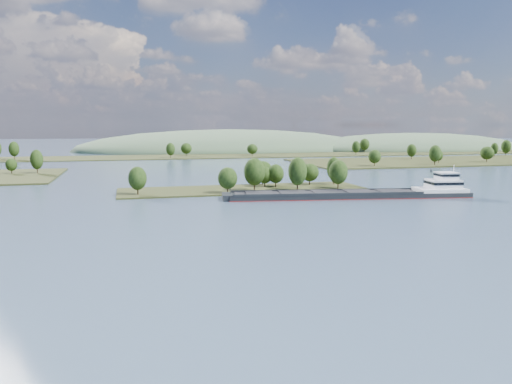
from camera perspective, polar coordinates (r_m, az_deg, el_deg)
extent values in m
plane|color=#3C5469|center=(146.53, 3.91, -2.73)|extent=(1800.00, 1800.00, 0.00)
cube|color=#272D14|center=(203.63, -1.45, 0.21)|extent=(100.00, 30.00, 1.20)
cylinder|color=black|center=(197.65, 4.75, 0.77)|extent=(0.50, 0.50, 4.35)
ellipsoid|color=black|center=(197.07, 4.77, 2.37)|extent=(7.41, 7.41, 11.18)
cylinder|color=black|center=(217.21, 0.77, 1.29)|extent=(0.50, 0.50, 3.39)
ellipsoid|color=black|center=(216.78, 0.77, 2.42)|extent=(8.78, 8.78, 8.70)
cylinder|color=black|center=(197.28, -0.18, 0.77)|extent=(0.50, 0.50, 4.23)
ellipsoid|color=black|center=(196.71, -0.18, 2.33)|extent=(8.54, 8.54, 10.89)
cylinder|color=black|center=(209.83, 1.01, 0.98)|extent=(0.50, 0.50, 2.77)
ellipsoid|color=black|center=(209.45, 1.01, 1.94)|extent=(6.47, 6.47, 7.13)
cylinder|color=black|center=(190.40, -3.26, 0.36)|extent=(0.50, 0.50, 3.25)
ellipsoid|color=black|center=(189.92, -3.27, 1.59)|extent=(7.57, 7.57, 8.35)
cylinder|color=black|center=(191.22, -13.36, 0.23)|extent=(0.50, 0.50, 3.46)
ellipsoid|color=black|center=(190.72, -13.40, 1.54)|extent=(6.88, 6.88, 8.89)
cylinder|color=black|center=(209.74, 2.27, 1.02)|extent=(0.50, 0.50, 3.13)
ellipsoid|color=black|center=(209.32, 2.27, 2.11)|extent=(6.88, 6.88, 8.04)
cylinder|color=black|center=(220.92, 8.84, 1.38)|extent=(0.50, 0.50, 3.96)
ellipsoid|color=black|center=(220.43, 8.87, 2.68)|extent=(6.04, 6.04, 10.17)
cylinder|color=black|center=(205.63, 9.35, 0.90)|extent=(0.50, 0.50, 3.85)
ellipsoid|color=black|center=(205.11, 9.38, 2.26)|extent=(7.76, 7.76, 9.91)
cylinder|color=black|center=(218.00, 6.14, 1.23)|extent=(0.50, 0.50, 3.04)
ellipsoid|color=black|center=(217.61, 6.15, 2.24)|extent=(7.96, 7.96, 7.81)
cylinder|color=black|center=(291.52, -23.73, 2.39)|extent=(0.50, 0.50, 4.16)
ellipsoid|color=black|center=(291.14, -23.78, 3.43)|extent=(6.70, 6.70, 10.71)
cylinder|color=black|center=(295.54, -26.15, 2.17)|extent=(0.50, 0.50, 2.63)
ellipsoid|color=black|center=(295.28, -26.18, 2.81)|extent=(5.90, 5.90, 6.77)
cube|color=#272D14|center=(420.81, 26.46, 3.27)|extent=(320.00, 90.00, 1.60)
cylinder|color=black|center=(322.91, 13.38, 3.21)|extent=(0.50, 0.50, 3.37)
ellipsoid|color=black|center=(322.62, 13.40, 3.97)|extent=(7.94, 7.94, 8.67)
cylinder|color=black|center=(468.48, 26.64, 3.99)|extent=(0.50, 0.50, 4.38)
ellipsoid|color=black|center=(468.24, 26.68, 4.67)|extent=(7.90, 7.90, 11.27)
cylinder|color=black|center=(383.13, 24.87, 3.39)|extent=(0.50, 0.50, 3.56)
ellipsoid|color=black|center=(382.87, 24.91, 4.07)|extent=(9.28, 9.28, 9.16)
cylinder|color=black|center=(342.02, 19.75, 3.28)|extent=(0.50, 0.50, 4.21)
ellipsoid|color=black|center=(341.69, 19.79, 4.17)|extent=(7.92, 7.92, 10.81)
cylinder|color=black|center=(363.27, 20.15, 3.38)|extent=(0.50, 0.50, 2.89)
ellipsoid|color=black|center=(363.04, 20.18, 3.96)|extent=(5.55, 5.55, 7.43)
cylinder|color=black|center=(394.86, 17.34, 3.87)|extent=(0.50, 0.50, 3.76)
ellipsoid|color=black|center=(394.60, 17.37, 4.57)|extent=(7.23, 7.23, 9.67)
cylinder|color=black|center=(452.61, 25.57, 3.91)|extent=(0.50, 0.50, 3.71)
ellipsoid|color=black|center=(452.39, 25.60, 4.50)|extent=(5.93, 5.93, 9.54)
cube|color=#272D14|center=(419.98, -8.32, 3.98)|extent=(900.00, 60.00, 1.20)
cylinder|color=black|center=(442.11, 11.35, 4.43)|extent=(0.50, 0.50, 4.01)
ellipsoid|color=black|center=(441.86, 11.37, 5.09)|extent=(7.14, 7.14, 10.32)
cylinder|color=black|center=(425.05, -7.96, 4.35)|extent=(0.50, 0.50, 3.57)
ellipsoid|color=black|center=(424.82, -7.97, 4.96)|extent=(9.36, 9.36, 9.18)
cylinder|color=black|center=(486.62, 12.29, 4.70)|extent=(0.50, 0.50, 4.32)
ellipsoid|color=black|center=(486.39, 12.31, 5.35)|extent=(9.26, 9.26, 11.10)
cylinder|color=black|center=(419.61, -25.89, 3.68)|extent=(0.50, 0.50, 4.45)
ellipsoid|color=black|center=(419.33, -25.93, 4.45)|extent=(7.75, 7.75, 11.44)
cylinder|color=black|center=(421.55, -0.43, 4.38)|extent=(0.50, 0.50, 3.30)
ellipsoid|color=black|center=(421.33, -0.43, 4.95)|extent=(9.11, 9.11, 8.48)
cylinder|color=black|center=(401.01, -9.73, 4.15)|extent=(0.50, 0.50, 3.92)
ellipsoid|color=black|center=(400.75, -9.74, 4.86)|extent=(7.15, 7.15, 10.07)
ellipsoid|color=#435C3F|center=(575.40, 17.59, 4.68)|extent=(260.00, 140.00, 36.00)
ellipsoid|color=#435C3F|center=(528.03, -3.02, 4.79)|extent=(320.00, 160.00, 44.00)
cube|color=black|center=(185.74, 10.70, -0.47)|extent=(89.67, 23.83, 2.45)
cube|color=maroon|center=(185.81, 10.70, -0.62)|extent=(89.92, 24.09, 0.28)
cube|color=black|center=(188.37, 7.64, 0.19)|extent=(68.32, 10.38, 0.89)
cube|color=black|center=(177.91, 8.48, -0.26)|extent=(68.32, 10.38, 0.89)
cube|color=black|center=(183.15, 8.05, -0.08)|extent=(67.49, 19.53, 0.33)
cube|color=black|center=(178.64, 0.42, -0.09)|extent=(11.22, 10.47, 0.39)
cube|color=black|center=(180.48, 4.28, -0.03)|extent=(11.22, 10.47, 0.39)
cube|color=black|center=(183.11, 8.05, 0.02)|extent=(11.22, 10.47, 0.39)
cube|color=black|center=(186.51, 11.69, 0.08)|extent=(11.22, 10.47, 0.39)
cube|color=black|center=(190.64, 15.19, 0.13)|extent=(11.22, 10.47, 0.39)
cube|color=black|center=(177.84, -3.32, -0.56)|extent=(4.75, 10.39, 2.22)
cylinder|color=black|center=(177.69, -2.97, -0.05)|extent=(0.30, 0.30, 2.45)
cube|color=white|center=(198.32, 20.29, 0.25)|extent=(19.15, 13.13, 1.33)
cube|color=white|center=(198.56, 20.60, 0.89)|extent=(12.29, 10.41, 3.34)
cube|color=black|center=(198.52, 20.61, 1.02)|extent=(12.54, 10.66, 1.00)
cube|color=white|center=(198.78, 20.93, 1.72)|extent=(7.57, 7.57, 2.45)
cube|color=black|center=(198.73, 20.93, 1.85)|extent=(7.82, 7.82, 0.89)
cube|color=white|center=(198.65, 20.95, 2.11)|extent=(8.07, 8.07, 0.22)
cylinder|color=white|center=(199.83, 21.68, 2.48)|extent=(0.25, 0.25, 2.89)
cylinder|color=black|center=(199.63, 19.38, 2.27)|extent=(0.63, 0.63, 1.33)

